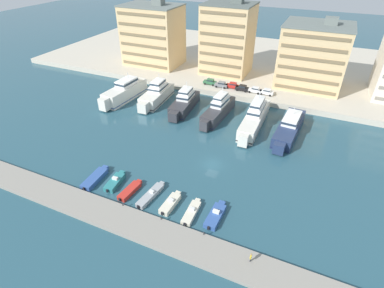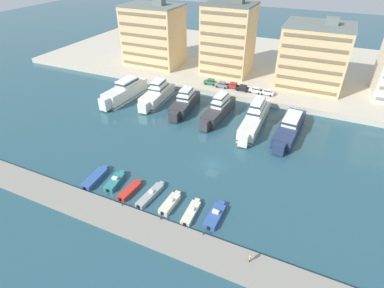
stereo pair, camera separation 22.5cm
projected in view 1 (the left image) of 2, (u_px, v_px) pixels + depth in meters
name	position (u px, v px, depth m)	size (l,w,h in m)	color
ground_plane	(212.00, 164.00, 64.58)	(400.00, 400.00, 0.00)	#285160
quay_promenade	(275.00, 65.00, 115.34)	(180.00, 70.00, 1.68)	beige
pier_dock	(165.00, 236.00, 48.29)	(120.00, 5.65, 0.68)	gray
yacht_ivory_far_left	(124.00, 92.00, 90.46)	(5.78, 19.48, 7.65)	silver
yacht_ivory_left	(157.00, 94.00, 89.36)	(5.75, 17.90, 7.93)	silver
yacht_charcoal_mid_left	(184.00, 102.00, 85.12)	(5.67, 17.17, 7.55)	#333338
yacht_charcoal_center_left	(218.00, 109.00, 81.22)	(4.79, 18.43, 7.94)	#333338
yacht_ivory_center	(255.00, 117.00, 77.26)	(4.36, 22.59, 8.34)	silver
yacht_navy_center_right	(289.00, 128.00, 74.11)	(5.68, 21.01, 6.18)	navy
motorboat_blue_far_left	(95.00, 178.00, 60.00)	(2.53, 7.62, 1.02)	#33569E
motorboat_teal_left	(115.00, 182.00, 59.06)	(2.57, 6.30, 1.51)	teal
motorboat_red_mid_left	(130.00, 191.00, 57.04)	(2.12, 6.32, 0.90)	red
motorboat_grey_center_left	(151.00, 195.00, 56.07)	(2.34, 7.86, 1.22)	#9EA3A8
motorboat_cream_center	(171.00, 203.00, 54.10)	(2.00, 6.20, 1.44)	beige
motorboat_cream_center_right	(192.00, 212.00, 52.46)	(1.92, 6.63, 1.24)	beige
motorboat_blue_mid_right	(216.00, 215.00, 51.79)	(2.22, 6.88, 1.48)	#33569E
car_green_far_left	(210.00, 82.00, 96.57)	(4.16, 2.04, 1.80)	#2D6642
car_grey_left	(221.00, 84.00, 94.64)	(4.16, 2.05, 1.80)	slate
car_red_mid_left	(233.00, 85.00, 94.02)	(4.16, 2.05, 1.80)	red
car_black_center_left	(242.00, 88.00, 92.42)	(4.13, 1.99, 1.80)	black
car_white_center	(255.00, 90.00, 91.16)	(4.16, 2.05, 1.80)	white
car_white_center_right	(267.00, 92.00, 89.95)	(4.16, 2.03, 1.80)	white
apartment_block_far_left	(153.00, 35.00, 108.51)	(20.20, 14.59, 22.66)	#E0BC84
apartment_block_left	(228.00, 39.00, 100.44)	(16.00, 14.01, 24.55)	#E0BC84
apartment_block_mid_left	(313.00, 56.00, 91.63)	(19.52, 16.60, 20.80)	#E0BC84
pedestrian_near_edge	(251.00, 257.00, 43.52)	(0.25, 0.65, 1.69)	#282D3D
bollard_west	(123.00, 204.00, 53.27)	(0.20, 0.20, 0.61)	#2D2D33
bollard_west_mid	(161.00, 218.00, 50.60)	(0.20, 0.20, 0.61)	#2D2D33
bollard_east_mid	(204.00, 233.00, 47.93)	(0.20, 0.20, 0.61)	#2D2D33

